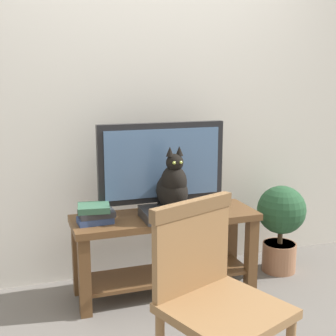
# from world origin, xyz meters

# --- Properties ---
(ground_plane) EXTENTS (12.00, 12.00, 0.00)m
(ground_plane) POSITION_xyz_m (0.00, 0.00, 0.00)
(ground_plane) COLOR slate
(back_wall) EXTENTS (7.00, 0.12, 2.80)m
(back_wall) POSITION_xyz_m (0.00, 0.90, 1.40)
(back_wall) COLOR silver
(back_wall) RESTS_ON ground
(tv_stand) EXTENTS (1.23, 0.40, 0.54)m
(tv_stand) POSITION_xyz_m (0.02, 0.46, 0.37)
(tv_stand) COLOR brown
(tv_stand) RESTS_ON ground
(tv) EXTENTS (0.85, 0.20, 0.60)m
(tv) POSITION_xyz_m (0.02, 0.54, 0.86)
(tv) COLOR black
(tv) RESTS_ON tv_stand
(media_box) EXTENTS (0.39, 0.25, 0.06)m
(media_box) POSITION_xyz_m (0.03, 0.38, 0.57)
(media_box) COLOR #2D2D30
(media_box) RESTS_ON tv_stand
(cat) EXTENTS (0.20, 0.38, 0.41)m
(cat) POSITION_xyz_m (0.03, 0.36, 0.75)
(cat) COLOR black
(cat) RESTS_ON media_box
(wooden_chair) EXTENTS (0.57, 0.58, 0.92)m
(wooden_chair) POSITION_xyz_m (-0.14, -0.62, 0.55)
(wooden_chair) COLOR olive
(wooden_chair) RESTS_ON ground
(book_stack) EXTENTS (0.23, 0.20, 0.11)m
(book_stack) POSITION_xyz_m (-0.45, 0.44, 0.60)
(book_stack) COLOR #33477A
(book_stack) RESTS_ON tv_stand
(potted_plant) EXTENTS (0.35, 0.35, 0.65)m
(potted_plant) POSITION_xyz_m (0.92, 0.50, 0.39)
(potted_plant) COLOR #9E6B4C
(potted_plant) RESTS_ON ground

